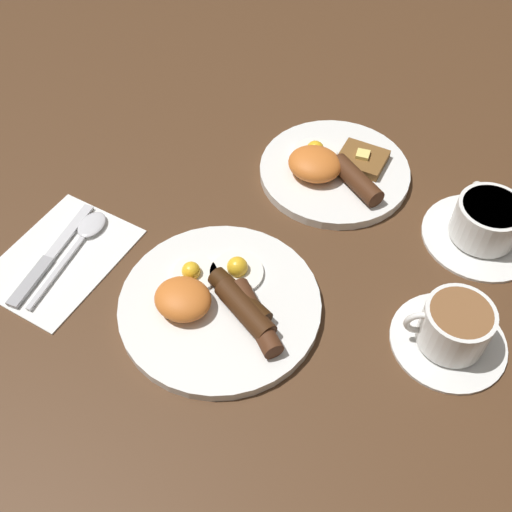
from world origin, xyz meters
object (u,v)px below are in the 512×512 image
at_px(breakfast_plate_near, 220,303).
at_px(teacup_near, 453,330).
at_px(spoon, 85,234).
at_px(knife, 48,259).
at_px(breakfast_plate_far, 333,169).
at_px(teacup_far, 485,224).

height_order(breakfast_plate_near, teacup_near, teacup_near).
bearing_deg(teacup_near, spoon, -174.69).
relative_size(breakfast_plate_near, knife, 1.36).
distance_m(breakfast_plate_far, teacup_far, 0.24).
distance_m(breakfast_plate_far, knife, 0.45).
distance_m(knife, spoon, 0.06).
xyz_separation_m(breakfast_plate_near, teacup_near, (0.28, 0.08, 0.02)).
relative_size(teacup_far, knife, 0.86).
xyz_separation_m(teacup_near, spoon, (-0.52, -0.05, -0.02)).
relative_size(teacup_near, spoon, 0.79).
bearing_deg(knife, teacup_far, -64.15).
bearing_deg(breakfast_plate_far, spoon, -135.80).
xyz_separation_m(teacup_far, spoon, (-0.52, -0.24, -0.02)).
relative_size(breakfast_plate_near, breakfast_plate_far, 1.13).
distance_m(breakfast_plate_near, breakfast_plate_far, 0.30).
relative_size(breakfast_plate_far, teacup_far, 1.41).
bearing_deg(spoon, breakfast_plate_near, -100.26).
bearing_deg(knife, breakfast_plate_near, -86.44).
distance_m(teacup_near, knife, 0.55).
relative_size(teacup_near, knife, 0.75).
distance_m(teacup_near, spoon, 0.52).
xyz_separation_m(breakfast_plate_far, spoon, (-0.28, -0.27, -0.01)).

